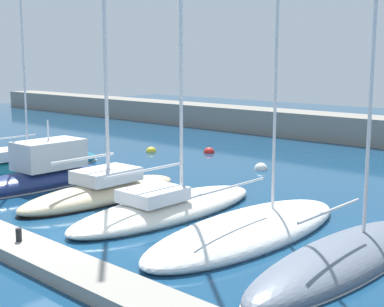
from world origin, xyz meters
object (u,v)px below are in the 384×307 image
object	(u,v)px
sailboat_sand_third	(103,189)
mooring_buoy_red	(209,153)
sailboat_slate_sixth	(344,257)
sailboat_teal_nearest	(24,165)
motorboat_navy_second	(41,173)
sailboat_white_fifth	(249,229)
mooring_buoy_white	(261,170)
dock_bollard	(19,235)
sailboat_ivory_fourth	(167,205)
mooring_buoy_yellow	(151,152)

from	to	relation	value
sailboat_sand_third	mooring_buoy_red	world-z (taller)	sailboat_sand_third
sailboat_slate_sixth	mooring_buoy_red	xyz separation A→B (m)	(-17.27, 12.93, -0.23)
sailboat_teal_nearest	motorboat_navy_second	distance (m)	4.18
motorboat_navy_second	sailboat_white_fifth	world-z (taller)	sailboat_white_fifth
sailboat_teal_nearest	mooring_buoy_white	distance (m)	13.74
sailboat_sand_third	mooring_buoy_red	xyz separation A→B (m)	(-5.02, 12.99, -0.46)
sailboat_teal_nearest	motorboat_navy_second	bearing A→B (deg)	-111.53
sailboat_teal_nearest	mooring_buoy_white	xyz separation A→B (m)	(9.52, 9.89, -0.37)
mooring_buoy_white	mooring_buoy_red	bearing A→B (deg)	159.30
mooring_buoy_red	dock_bollard	xyz separation A→B (m)	(8.97, -19.49, 0.65)
sailboat_slate_sixth	mooring_buoy_white	size ratio (longest dim) A/B	25.14
sailboat_teal_nearest	sailboat_ivory_fourth	world-z (taller)	sailboat_teal_nearest
motorboat_navy_second	sailboat_white_fifth	distance (m)	12.75
sailboat_sand_third	sailboat_slate_sixth	size ratio (longest dim) A/B	0.95
motorboat_navy_second	dock_bollard	bearing A→B (deg)	-127.59
mooring_buoy_white	mooring_buoy_yellow	bearing A→B (deg)	-179.03
sailboat_slate_sixth	mooring_buoy_white	xyz separation A→B (m)	(-11.09, 10.59, -0.23)
sailboat_white_fifth	mooring_buoy_red	distance (m)	18.43
sailboat_slate_sixth	mooring_buoy_red	world-z (taller)	sailboat_slate_sixth
sailboat_slate_sixth	mooring_buoy_yellow	bearing A→B (deg)	62.01
mooring_buoy_white	mooring_buoy_red	size ratio (longest dim) A/B	1.05
sailboat_sand_third	sailboat_slate_sixth	world-z (taller)	sailboat_slate_sixth
motorboat_navy_second	sailboat_slate_sixth	world-z (taller)	sailboat_slate_sixth
sailboat_slate_sixth	mooring_buoy_white	world-z (taller)	sailboat_slate_sixth
sailboat_sand_third	sailboat_white_fifth	bearing A→B (deg)	-90.79
motorboat_navy_second	sailboat_white_fifth	bearing A→B (deg)	-88.45
sailboat_ivory_fourth	mooring_buoy_yellow	size ratio (longest dim) A/B	28.88
sailboat_ivory_fourth	sailboat_white_fifth	size ratio (longest dim) A/B	1.02
motorboat_navy_second	mooring_buoy_yellow	world-z (taller)	motorboat_navy_second
sailboat_sand_third	sailboat_white_fifth	distance (m)	8.32
dock_bollard	sailboat_sand_third	bearing A→B (deg)	121.33
sailboat_sand_third	mooring_buoy_yellow	bearing A→B (deg)	35.40
mooring_buoy_yellow	dock_bollard	world-z (taller)	dock_bollard
sailboat_sand_third	sailboat_white_fifth	size ratio (longest dim) A/B	0.94
sailboat_sand_third	dock_bollard	world-z (taller)	sailboat_sand_third
mooring_buoy_white	dock_bollard	bearing A→B (deg)	-80.75
sailboat_sand_third	sailboat_ivory_fourth	xyz separation A→B (m)	(4.05, 0.22, -0.08)
mooring_buoy_red	mooring_buoy_yellow	xyz separation A→B (m)	(-3.20, -2.49, 0.00)
mooring_buoy_yellow	sailboat_teal_nearest	bearing A→B (deg)	-90.84
sailboat_slate_sixth	mooring_buoy_white	distance (m)	15.34
sailboat_sand_third	sailboat_white_fifth	xyz separation A→B (m)	(8.32, 0.27, -0.22)
sailboat_sand_third	mooring_buoy_yellow	size ratio (longest dim) A/B	26.69
dock_bollard	sailboat_white_fifth	bearing A→B (deg)	57.18
sailboat_sand_third	sailboat_ivory_fourth	distance (m)	4.06
sailboat_teal_nearest	mooring_buoy_white	bearing A→B (deg)	-47.29
sailboat_sand_third	mooring_buoy_white	size ratio (longest dim) A/B	23.84
sailboat_ivory_fourth	sailboat_white_fifth	world-z (taller)	sailboat_ivory_fourth
motorboat_navy_second	mooring_buoy_white	xyz separation A→B (m)	(5.56, 11.19, -0.68)
sailboat_teal_nearest	mooring_buoy_red	world-z (taller)	sailboat_teal_nearest
dock_bollard	mooring_buoy_white	bearing A→B (deg)	99.25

